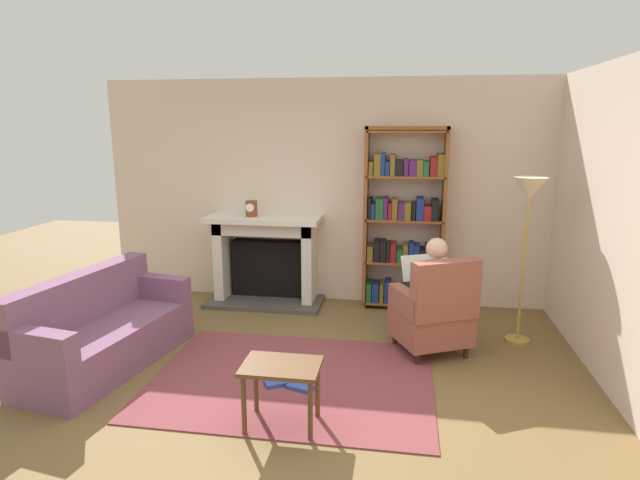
# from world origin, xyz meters

# --- Properties ---
(ground) EXTENTS (14.00, 14.00, 0.00)m
(ground) POSITION_xyz_m (0.00, 0.00, 0.00)
(ground) COLOR brown
(back_wall) EXTENTS (5.60, 0.10, 2.70)m
(back_wall) POSITION_xyz_m (0.00, 2.55, 1.35)
(back_wall) COLOR beige
(back_wall) RESTS_ON ground
(side_wall_right) EXTENTS (0.10, 5.20, 2.70)m
(side_wall_right) POSITION_xyz_m (2.65, 1.25, 1.35)
(side_wall_right) COLOR beige
(side_wall_right) RESTS_ON ground
(area_rug) EXTENTS (2.40, 1.80, 0.01)m
(area_rug) POSITION_xyz_m (0.00, 0.30, 0.01)
(area_rug) COLOR brown
(area_rug) RESTS_ON ground
(fireplace) EXTENTS (1.41, 0.64, 1.09)m
(fireplace) POSITION_xyz_m (-0.75, 2.30, 0.58)
(fireplace) COLOR #4C4742
(fireplace) RESTS_ON ground
(mantel_clock) EXTENTS (0.14, 0.14, 0.19)m
(mantel_clock) POSITION_xyz_m (-0.89, 2.20, 1.18)
(mantel_clock) COLOR brown
(mantel_clock) RESTS_ON fireplace
(bookshelf) EXTENTS (0.93, 0.32, 2.15)m
(bookshelf) POSITION_xyz_m (0.91, 2.33, 1.04)
(bookshelf) COLOR brown
(bookshelf) RESTS_ON ground
(armchair_reading) EXTENTS (0.85, 0.84, 0.97)m
(armchair_reading) POSITION_xyz_m (1.23, 1.04, 0.42)
(armchair_reading) COLOR #331E14
(armchair_reading) RESTS_ON ground
(seated_reader) EXTENTS (0.52, 0.60, 1.14)m
(seated_reader) POSITION_xyz_m (1.18, 1.15, 0.62)
(seated_reader) COLOR silver
(seated_reader) RESTS_ON ground
(sofa_floral) EXTENTS (0.99, 1.79, 0.85)m
(sofa_floral) POSITION_xyz_m (-1.77, 0.32, 0.32)
(sofa_floral) COLOR #7C4F6D
(sofa_floral) RESTS_ON ground
(side_table) EXTENTS (0.56, 0.39, 0.49)m
(side_table) POSITION_xyz_m (0.08, -0.40, 0.41)
(side_table) COLOR brown
(side_table) RESTS_ON ground
(scattered_books) EXTENTS (0.48, 0.25, 0.03)m
(scattered_books) POSITION_xyz_m (0.01, 0.17, 0.03)
(scattered_books) COLOR #334CA5
(scattered_books) RESTS_ON area_rug
(floor_lamp) EXTENTS (0.32, 0.32, 1.67)m
(floor_lamp) POSITION_xyz_m (2.09, 1.47, 1.42)
(floor_lamp) COLOR #B7933F
(floor_lamp) RESTS_ON ground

